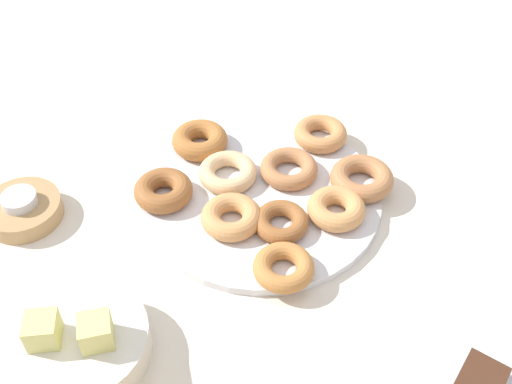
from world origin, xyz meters
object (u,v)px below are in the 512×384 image
donut_8 (362,178)px  tealight (19,199)px  donut_2 (284,267)px  donut_9 (281,222)px  cake_plate (503,374)px  donut_7 (320,134)px  donut_3 (289,169)px  candle_holder (23,210)px  brownie_far (480,383)px  melon_chunk_left (96,332)px  donut_5 (231,217)px  fruit_bowl (79,344)px  donut_0 (228,173)px  melon_chunk_right (43,330)px  donut_4 (336,209)px  donut_plate (261,196)px  donut_6 (200,140)px  donut_1 (163,191)px

donut_8 → tealight: size_ratio=1.89×
donut_2 → donut_9: bearing=-75.3°
cake_plate → donut_7: bearing=-52.5°
donut_3 → candle_holder: 0.39m
brownie_far → melon_chunk_left: bearing=7.5°
donut_5 → cake_plate: donut_5 is taller
donut_7 → fruit_bowl: (0.21, 0.44, -0.01)m
brownie_far → tealight: 0.64m
donut_0 → donut_7: (-0.12, -0.12, 0.00)m
melon_chunk_left → donut_3: bearing=-113.0°
melon_chunk_right → brownie_far: bearing=-172.0°
donut_4 → donut_plate: bearing=-9.7°
cake_plate → melon_chunk_left: (0.45, 0.09, 0.05)m
donut_7 → fruit_bowl: fruit_bowl is taller
donut_0 → donut_3: (-0.09, -0.03, -0.00)m
donut_plate → melon_chunk_left: bearing=68.9°
donut_8 → melon_chunk_left: size_ratio=2.59×
donut_plate → donut_6: donut_6 is taller
donut_0 → donut_1: donut_1 is taller
donut_4 → donut_9: size_ratio=1.07×
donut_9 → donut_2: bearing=104.7°
donut_7 → donut_9: size_ratio=1.11×
donut_plate → donut_4: bearing=170.3°
candle_holder → tealight: tealight is taller
donut_plate → tealight: bearing=19.8°
donut_4 → donut_1: bearing=5.6°
donut_8 → candle_holder: (0.46, 0.17, -0.01)m
donut_4 → cake_plate: size_ratio=0.33×
donut_0 → donut_4: bearing=167.7°
brownie_far → tealight: bearing=-11.8°
donut_0 → melon_chunk_left: size_ratio=2.42×
donut_2 → donut_1: bearing=-25.4°
donut_5 → donut_6: donut_6 is taller
donut_0 → donut_3: 0.09m
melon_chunk_right → tealight: bearing=-53.5°
donut_9 → donut_4: bearing=-149.7°
donut_0 → melon_chunk_left: (0.06, 0.32, 0.03)m
donut_4 → donut_5: (0.14, 0.05, -0.00)m
donut_plate → donut_1: (0.13, 0.04, 0.02)m
donut_4 → fruit_bowl: (0.26, 0.28, -0.01)m
donut_plate → donut_6: size_ratio=4.03×
donut_1 → donut_5: bearing=166.7°
donut_4 → fruit_bowl: same height
donut_7 → brownie_far: bearing=122.0°
donut_3 → donut_1: bearing=28.9°
donut_4 → melon_chunk_left: size_ratio=2.27×
donut_plate → melon_chunk_right: 0.36m
donut_3 → donut_7: 0.10m
donut_6 → melon_chunk_left: size_ratio=2.43×
donut_4 → melon_chunk_left: (0.23, 0.28, 0.03)m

